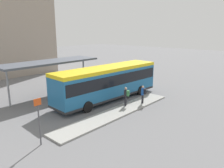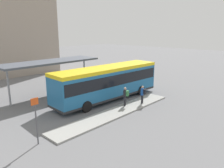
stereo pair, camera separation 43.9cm
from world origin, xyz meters
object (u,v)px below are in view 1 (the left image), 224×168
at_px(pedestrian_companion, 126,95).
at_px(pedestrian_waiting, 143,93).
at_px(bicycle_green, 132,75).
at_px(platform_sign, 39,120).
at_px(bicycle_orange, 141,77).
at_px(bicycle_black, 136,77).
at_px(city_bus, 108,81).
at_px(potted_planter_near_shelter, 87,89).

bearing_deg(pedestrian_companion, pedestrian_waiting, -138.95).
height_order(bicycle_green, platform_sign, platform_sign).
distance_m(pedestrian_waiting, bicycle_orange, 9.78).
relative_size(bicycle_black, platform_sign, 0.54).
distance_m(city_bus, potted_planter_near_shelter, 2.81).
xyz_separation_m(bicycle_orange, bicycle_green, (0.32, 1.74, -0.00)).
relative_size(pedestrian_companion, bicycle_black, 1.07).
bearing_deg(pedestrian_waiting, potted_planter_near_shelter, -4.67).
distance_m(potted_planter_near_shelter, platform_sign, 9.93).
relative_size(bicycle_orange, bicycle_black, 1.09).
bearing_deg(bicycle_green, pedestrian_waiting, 137.61).
bearing_deg(potted_planter_near_shelter, pedestrian_waiting, -75.77).
height_order(city_bus, pedestrian_companion, city_bus).
xyz_separation_m(city_bus, bicycle_black, (9.01, 3.25, -1.52)).
bearing_deg(bicycle_black, city_bus, 103.03).
bearing_deg(bicycle_green, potted_planter_near_shelter, 105.33).
relative_size(pedestrian_companion, potted_planter_near_shelter, 1.31).
bearing_deg(pedestrian_companion, bicycle_orange, -85.60).
height_order(pedestrian_waiting, potted_planter_near_shelter, pedestrian_waiting).
height_order(pedestrian_waiting, bicycle_green, pedestrian_waiting).
relative_size(pedestrian_waiting, bicycle_black, 1.05).
distance_m(bicycle_black, bicycle_green, 0.92).
bearing_deg(bicycle_black, pedestrian_waiting, 122.36).
height_order(city_bus, pedestrian_waiting, city_bus).
distance_m(bicycle_green, platform_sign, 19.41).
bearing_deg(potted_planter_near_shelter, bicycle_black, 4.52).
height_order(bicycle_black, bicycle_green, bicycle_green).
bearing_deg(bicycle_green, bicycle_orange, 175.34).
relative_size(city_bus, potted_planter_near_shelter, 9.11).
height_order(pedestrian_companion, bicycle_orange, pedestrian_companion).
xyz_separation_m(pedestrian_waiting, platform_sign, (-9.80, 0.45, 0.52)).
relative_size(city_bus, platform_sign, 4.04).
bearing_deg(bicycle_orange, pedestrian_waiting, 121.72).
bearing_deg(city_bus, pedestrian_companion, -97.82).
relative_size(pedestrian_waiting, bicycle_orange, 0.96).
relative_size(bicycle_green, potted_planter_near_shelter, 1.32).
xyz_separation_m(pedestrian_waiting, bicycle_orange, (7.96, 5.64, -0.68)).
bearing_deg(pedestrian_companion, bicycle_green, -78.83).
bearing_deg(pedestrian_waiting, bicycle_orange, -73.58).
xyz_separation_m(city_bus, platform_sign, (-8.78, -2.81, -0.29)).
distance_m(city_bus, bicycle_green, 10.28).
relative_size(bicycle_orange, potted_planter_near_shelter, 1.34).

